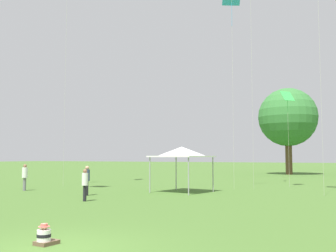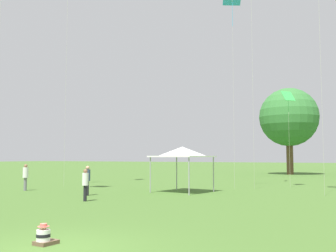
% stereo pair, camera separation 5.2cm
% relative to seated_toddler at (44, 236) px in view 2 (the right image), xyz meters
% --- Properties ---
extents(ground_plane, '(300.00, 300.00, 0.00)m').
position_rel_seated_toddler_xyz_m(ground_plane, '(0.55, -0.22, -0.21)').
color(ground_plane, '#426628').
extents(seated_toddler, '(0.46, 0.56, 0.54)m').
position_rel_seated_toddler_xyz_m(seated_toddler, '(0.00, 0.00, 0.00)').
color(seated_toddler, brown).
rests_on(seated_toddler, ground).
extents(person_standing_0, '(0.42, 0.42, 1.60)m').
position_rel_seated_toddler_xyz_m(person_standing_0, '(-5.36, 8.16, 0.75)').
color(person_standing_0, black).
rests_on(person_standing_0, ground).
extents(person_standing_1, '(0.42, 0.42, 1.72)m').
position_rel_seated_toddler_xyz_m(person_standing_1, '(-12.83, 11.25, 0.82)').
color(person_standing_1, slate).
rests_on(person_standing_1, ground).
extents(person_standing_2, '(0.43, 0.43, 1.69)m').
position_rel_seated_toddler_xyz_m(person_standing_2, '(-7.11, 10.50, 0.81)').
color(person_standing_2, black).
rests_on(person_standing_2, ground).
extents(canopy_tent, '(3.61, 3.61, 2.84)m').
position_rel_seated_toddler_xyz_m(canopy_tent, '(-3.18, 14.90, 2.29)').
color(canopy_tent, white).
rests_on(canopy_tent, ground).
extents(kite_0, '(1.03, 1.08, 7.08)m').
position_rel_seated_toddler_xyz_m(kite_0, '(2.08, 22.12, 6.33)').
color(kite_0, green).
rests_on(kite_0, ground).
extents(kite_4, '(1.44, 1.22, 14.11)m').
position_rel_seated_toddler_xyz_m(kite_4, '(-0.99, 18.63, 13.01)').
color(kite_4, '#339EDB').
rests_on(kite_4, ground).
extents(distant_tree_0, '(7.36, 7.36, 10.91)m').
position_rel_seated_toddler_xyz_m(distant_tree_0, '(-1.71, 43.47, 6.98)').
color(distant_tree_0, brown).
rests_on(distant_tree_0, ground).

